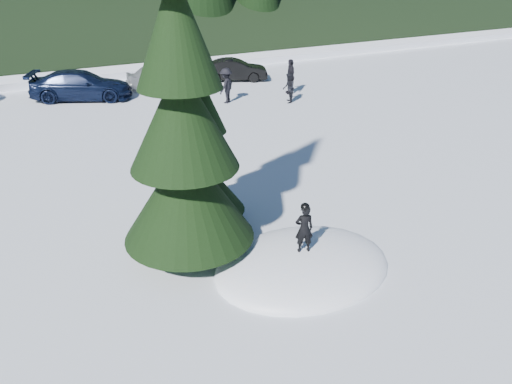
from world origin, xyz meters
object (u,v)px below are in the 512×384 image
adult_0 (289,88)px  spruce_tall (183,130)px  child_skier (304,229)px  car_3 (81,85)px  car_4 (161,76)px  spruce_short (203,153)px  adult_2 (226,86)px  adult_1 (290,76)px  car_5 (235,70)px

adult_0 → spruce_tall: bearing=-12.5°
child_skier → adult_0: child_skier is taller
car_3 → car_4: 4.49m
spruce_short → adult_2: 12.63m
adult_1 → car_5: (-1.34, 4.15, -0.29)m
adult_0 → spruce_short: bearing=-13.2°
car_3 → spruce_short: bearing=-154.5°
spruce_short → car_5: size_ratio=1.39×
spruce_tall → car_3: size_ratio=1.68×
child_skier → adult_0: size_ratio=0.80×
car_3 → child_skier: bearing=-151.2°
adult_1 → car_4: adult_1 is taller
adult_1 → car_3: 10.99m
spruce_short → car_3: bearing=92.3°
spruce_short → car_4: 16.33m
spruce_short → adult_1: 14.85m
adult_0 → car_3: size_ratio=0.30×
spruce_short → child_skier: spruce_short is taller
spruce_tall → child_skier: size_ratio=7.11×
adult_1 → spruce_short: bearing=-23.9°
spruce_tall → car_4: size_ratio=2.25×
car_5 → adult_0: bearing=-153.0°
spruce_tall → spruce_short: 2.11m
spruce_short → adult_0: (8.59, 9.70, -1.35)m
car_3 → car_5: (8.89, 0.14, -0.11)m
adult_0 → car_3: bearing=-92.8°
car_5 → car_3: bearing=114.9°
child_skier → adult_2: 15.09m
spruce_short → car_3: (-0.61, 15.25, -1.36)m
car_3 → adult_1: bearing=-88.1°
child_skier → car_3: (-1.80, 18.46, -0.34)m
adult_0 → adult_1: adult_1 is taller
car_4 → adult_1: bearing=-123.4°
adult_0 → car_5: 5.70m
car_5 → adult_1: bearing=-138.1°
car_4 → car_5: (4.44, -0.41, -0.02)m
adult_2 → car_4: size_ratio=0.46×
spruce_tall → car_5: bearing=61.1°
spruce_tall → car_4: bearing=74.3°
adult_1 → child_skier: bearing=-13.6°
adult_0 → car_3: 10.74m
child_skier → car_4: bearing=-80.7°
spruce_short → car_3: 15.32m
adult_0 → car_5: adult_0 is taller
car_3 → car_5: car_3 is taller
adult_2 → car_4: bearing=-105.5°
child_skier → adult_2: adult_2 is taller
spruce_short → car_4: bearing=76.3°
child_skier → adult_1: size_ratio=0.66×
child_skier → car_4: child_skier is taller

